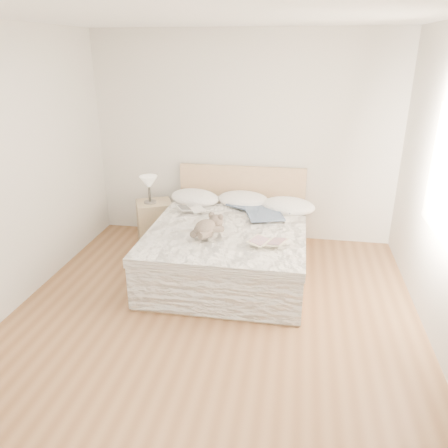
% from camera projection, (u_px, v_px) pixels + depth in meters
% --- Properties ---
extents(floor, '(4.00, 4.50, 0.00)m').
position_uv_depth(floor, '(210.00, 325.00, 4.16)').
color(floor, brown).
rests_on(floor, ground).
extents(ceiling, '(4.00, 4.50, 0.00)m').
position_uv_depth(ceiling, '(206.00, 11.00, 3.16)').
color(ceiling, white).
rests_on(ceiling, ground).
extents(wall_back, '(4.00, 0.02, 2.70)m').
position_uv_depth(wall_back, '(243.00, 139.00, 5.72)').
color(wall_back, silver).
rests_on(wall_back, ground).
extents(wall_front, '(4.00, 0.02, 2.70)m').
position_uv_depth(wall_front, '(84.00, 370.00, 1.60)').
color(wall_front, silver).
rests_on(wall_front, ground).
extents(bed, '(1.72, 2.14, 1.00)m').
position_uv_depth(bed, '(230.00, 245.00, 5.14)').
color(bed, tan).
rests_on(bed, floor).
extents(nightstand, '(0.58, 0.55, 0.56)m').
position_uv_depth(nightstand, '(155.00, 222.00, 5.89)').
color(nightstand, tan).
rests_on(nightstand, floor).
extents(table_lamp, '(0.30, 0.30, 0.36)m').
position_uv_depth(table_lamp, '(149.00, 184.00, 5.66)').
color(table_lamp, '#524C47').
rests_on(table_lamp, nightstand).
extents(pillow_left, '(0.79, 0.67, 0.20)m').
position_uv_depth(pillow_left, '(195.00, 198.00, 5.71)').
color(pillow_left, white).
rests_on(pillow_left, bed).
extents(pillow_middle, '(0.74, 0.57, 0.20)m').
position_uv_depth(pillow_middle, '(243.00, 200.00, 5.63)').
color(pillow_middle, white).
rests_on(pillow_middle, bed).
extents(pillow_right, '(0.74, 0.59, 0.20)m').
position_uv_depth(pillow_right, '(288.00, 206.00, 5.40)').
color(pillow_right, white).
rests_on(pillow_right, bed).
extents(blouse, '(0.80, 0.83, 0.03)m').
position_uv_depth(blouse, '(263.00, 212.00, 5.22)').
color(blouse, '#3B4D69').
rests_on(blouse, bed).
extents(photo_book, '(0.40, 0.37, 0.02)m').
position_uv_depth(photo_book, '(191.00, 209.00, 5.33)').
color(photo_book, silver).
rests_on(photo_book, bed).
extents(childrens_book, '(0.42, 0.36, 0.02)m').
position_uv_depth(childrens_book, '(268.00, 242.00, 4.41)').
color(childrens_book, beige).
rests_on(childrens_book, bed).
extents(teddy_bear, '(0.38, 0.44, 0.20)m').
position_uv_depth(teddy_bear, '(205.00, 234.00, 4.56)').
color(teddy_bear, brown).
rests_on(teddy_bear, bed).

